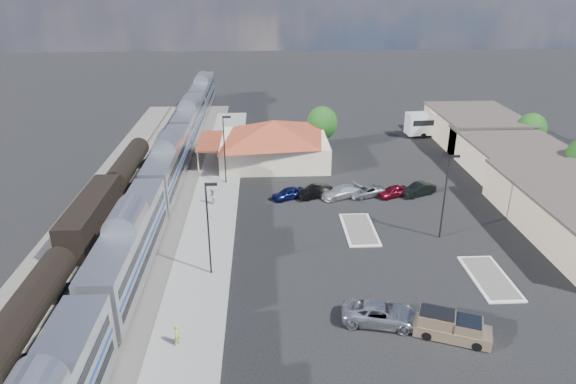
{
  "coord_description": "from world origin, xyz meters",
  "views": [
    {
      "loc": [
        -6.04,
        -46.21,
        25.2
      ],
      "look_at": [
        -3.41,
        6.17,
        2.8
      ],
      "focal_mm": 32.0,
      "sensor_mm": 36.0,
      "label": 1
    }
  ],
  "objects_px": {
    "station_depot": "(274,141)",
    "pickup_truck": "(453,327)",
    "suv": "(381,314)",
    "coach_bus": "(443,122)"
  },
  "relations": [
    {
      "from": "station_depot",
      "to": "coach_bus",
      "type": "height_order",
      "value": "station_depot"
    },
    {
      "from": "pickup_truck",
      "to": "suv",
      "type": "bearing_deg",
      "value": 90.03
    },
    {
      "from": "suv",
      "to": "coach_bus",
      "type": "height_order",
      "value": "coach_bus"
    },
    {
      "from": "station_depot",
      "to": "coach_bus",
      "type": "distance_m",
      "value": 30.91
    },
    {
      "from": "station_depot",
      "to": "pickup_truck",
      "type": "bearing_deg",
      "value": -72.7
    },
    {
      "from": "pickup_truck",
      "to": "suv",
      "type": "xyz_separation_m",
      "value": [
        -4.97,
        2.02,
        -0.06
      ]
    },
    {
      "from": "station_depot",
      "to": "suv",
      "type": "bearing_deg",
      "value": -78.9
    },
    {
      "from": "suv",
      "to": "coach_bus",
      "type": "distance_m",
      "value": 53.82
    },
    {
      "from": "station_depot",
      "to": "pickup_truck",
      "type": "relative_size",
      "value": 3.12
    },
    {
      "from": "suv",
      "to": "coach_bus",
      "type": "bearing_deg",
      "value": -10.51
    }
  ]
}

